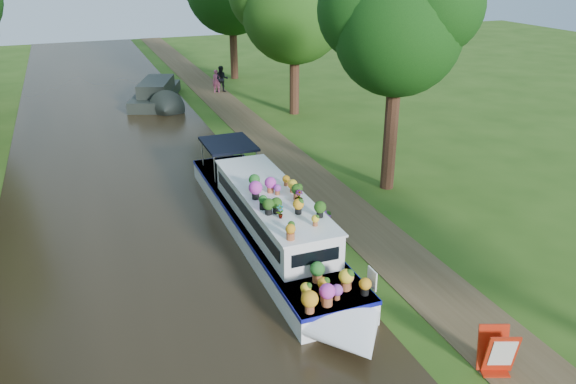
{
  "coord_description": "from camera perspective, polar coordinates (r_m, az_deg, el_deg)",
  "views": [
    {
      "loc": [
        -7.73,
        -15.42,
        8.98
      ],
      "look_at": [
        -1.27,
        1.19,
        1.3
      ],
      "focal_mm": 35.0,
      "sensor_mm": 36.0,
      "label": 1
    }
  ],
  "objects": [
    {
      "name": "sandwich_board",
      "position": [
        14.14,
        20.46,
        -15.09
      ],
      "size": [
        0.76,
        0.78,
        1.12
      ],
      "rotation": [
        0.0,
        0.0,
        -0.36
      ],
      "color": "#B7220D",
      "rests_on": "towpath"
    },
    {
      "name": "tree_near_overhang",
      "position": [
        21.91,
        11.08,
        16.67
      ],
      "size": [
        5.52,
        5.28,
        8.99
      ],
      "color": "#341B11",
      "rests_on": "ground"
    },
    {
      "name": "tree_near_mid",
      "position": [
        32.95,
        0.61,
        18.88
      ],
      "size": [
        6.9,
        6.6,
        9.4
      ],
      "color": "#341B11",
      "rests_on": "ground"
    },
    {
      "name": "canal_water",
      "position": [
        17.92,
        -12.93,
        -7.38
      ],
      "size": [
        10.0,
        100.0,
        0.02
      ],
      "primitive_type": "cube",
      "color": "black",
      "rests_on": "ground"
    },
    {
      "name": "ground",
      "position": [
        19.45,
        4.78,
        -4.28
      ],
      "size": [
        100.0,
        100.0,
        0.0
      ],
      "primitive_type": "plane",
      "color": "#2A4C13",
      "rests_on": "ground"
    },
    {
      "name": "pedestrian_dark",
      "position": [
        39.3,
        -6.74,
        11.32
      ],
      "size": [
        1.0,
        0.87,
        1.78
      ],
      "primitive_type": "imported",
      "rotation": [
        0.0,
        0.0,
        -0.25
      ],
      "color": "black",
      "rests_on": "towpath"
    },
    {
      "name": "plant_boat",
      "position": [
        18.34,
        -1.59,
        -3.01
      ],
      "size": [
        2.29,
        13.52,
        2.31
      ],
      "color": "white",
      "rests_on": "canal_water"
    },
    {
      "name": "towpath",
      "position": [
        19.95,
        7.89,
        -3.64
      ],
      "size": [
        2.2,
        100.0,
        0.03
      ],
      "primitive_type": "cube",
      "color": "#4C3B23",
      "rests_on": "ground"
    },
    {
      "name": "second_boat",
      "position": [
        37.26,
        -13.21,
        9.7
      ],
      "size": [
        4.32,
        8.03,
        1.46
      ],
      "rotation": [
        0.0,
        0.0,
        -0.35
      ],
      "color": "black",
      "rests_on": "canal_water"
    },
    {
      "name": "pedestrian_pink",
      "position": [
        39.29,
        -7.27,
        11.11
      ],
      "size": [
        0.62,
        0.46,
        1.54
      ],
      "primitive_type": "imported",
      "rotation": [
        0.0,
        0.0,
        -0.17
      ],
      "color": "#E65F76",
      "rests_on": "towpath"
    },
    {
      "name": "verge_plant",
      "position": [
        18.72,
        4.95,
        -4.66
      ],
      "size": [
        0.48,
        0.44,
        0.46
      ],
      "primitive_type": "imported",
      "rotation": [
        0.0,
        0.0,
        0.22
      ],
      "color": "#206A24",
      "rests_on": "ground"
    }
  ]
}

